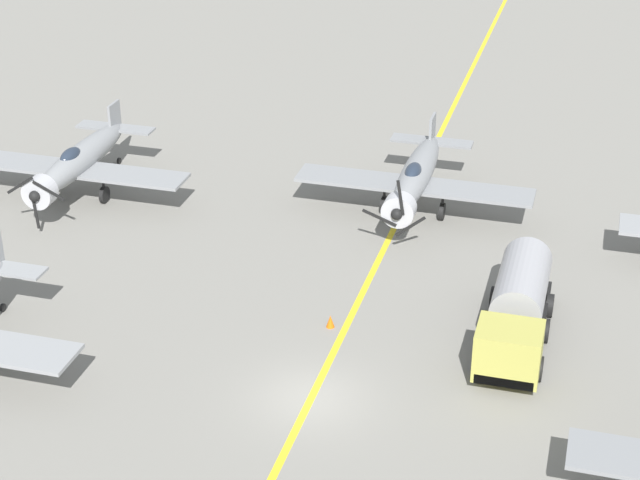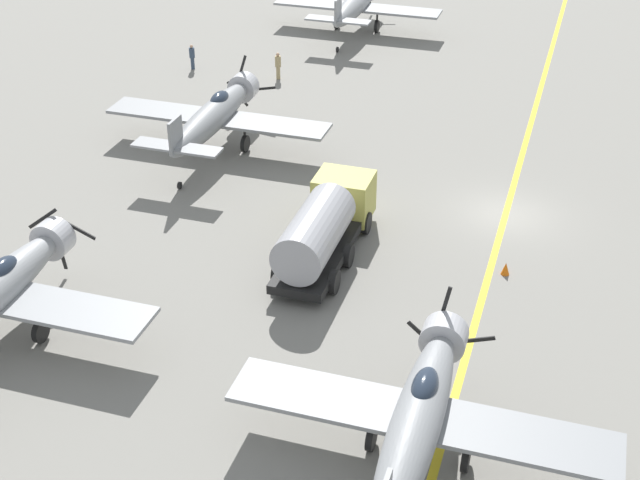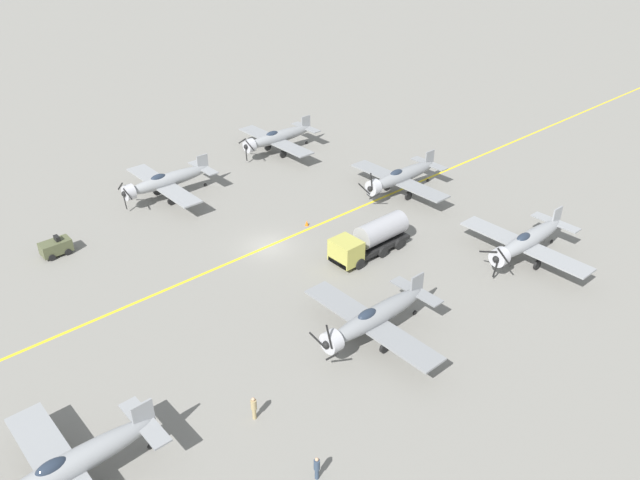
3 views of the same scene
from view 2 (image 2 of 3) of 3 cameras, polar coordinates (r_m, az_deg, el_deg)
name	(u,v)px [view 2 (image 2 of 3)]	position (r m, az deg, el deg)	size (l,w,h in m)	color
ground_plane	(506,214)	(42.24, 11.79, 1.63)	(400.00, 400.00, 0.00)	gray
taxiway_stripe	(506,214)	(42.23, 11.79, 1.63)	(0.30, 160.00, 0.01)	yellow
airplane_mid_left	(215,115)	(46.96, -6.77, 7.93)	(12.00, 9.98, 3.73)	gray
airplane_near_center	(419,417)	(27.32, 6.33, -11.20)	(12.00, 9.98, 3.79)	gray
airplane_far_left	(356,4)	(65.51, 2.31, 14.84)	(12.00, 9.98, 3.65)	gray
fuel_tanker	(324,225)	(37.43, 0.29, 0.94)	(2.68, 8.00, 2.98)	black
ground_crew_walking	(278,65)	(56.90, -2.70, 11.14)	(0.37, 0.37, 1.72)	tan
ground_crew_inspecting	(192,56)	(59.13, -8.19, 11.59)	(0.35, 0.35, 1.62)	#334256
traffic_cone	(506,269)	(37.65, 11.79, -1.80)	(0.36, 0.36, 0.55)	orange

